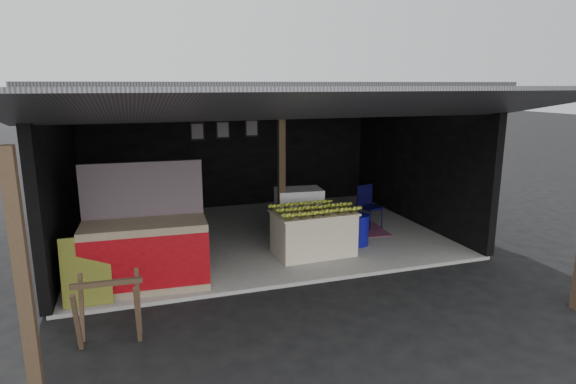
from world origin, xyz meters
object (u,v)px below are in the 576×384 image
object	(u,v)px
white_crate	(299,213)
plastic_chair	(368,203)
sawhorse	(108,304)
water_barrel	(358,231)
neighbor_stall	(146,251)
banana_table	(313,233)

from	to	relation	value
white_crate	plastic_chair	xyz separation A→B (m)	(1.60, 0.21, 0.03)
white_crate	sawhorse	bearing A→B (deg)	-133.56
white_crate	water_barrel	bearing A→B (deg)	-36.18
sawhorse	water_barrel	bearing A→B (deg)	28.72
white_crate	plastic_chair	distance (m)	1.61
white_crate	sawhorse	world-z (taller)	white_crate
plastic_chair	white_crate	bearing A→B (deg)	169.92
neighbor_stall	sawhorse	bearing A→B (deg)	-106.02
banana_table	white_crate	size ratio (longest dim) A/B	1.49
sawhorse	water_barrel	size ratio (longest dim) A/B	1.45
water_barrel	plastic_chair	distance (m)	1.25
banana_table	neighbor_stall	distance (m)	2.88
banana_table	white_crate	distance (m)	0.99
white_crate	plastic_chair	world-z (taller)	white_crate
water_barrel	plastic_chair	size ratio (longest dim) A/B	0.63
plastic_chair	sawhorse	bearing A→B (deg)	-165.33
neighbor_stall	water_barrel	world-z (taller)	neighbor_stall
white_crate	neighbor_stall	size ratio (longest dim) A/B	0.53
white_crate	neighbor_stall	world-z (taller)	neighbor_stall
neighbor_stall	sawhorse	xyz separation A→B (m)	(-0.48, -1.42, -0.11)
water_barrel	plastic_chair	world-z (taller)	plastic_chair
white_crate	plastic_chair	bearing A→B (deg)	13.05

